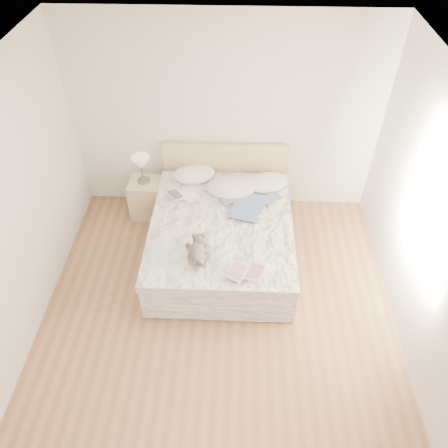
{
  "coord_description": "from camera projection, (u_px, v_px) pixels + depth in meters",
  "views": [
    {
      "loc": [
        0.18,
        -2.74,
        4.19
      ],
      "look_at": [
        0.03,
        1.05,
        0.62
      ],
      "focal_mm": 35.0,
      "sensor_mm": 36.0,
      "label": 1
    }
  ],
  "objects": [
    {
      "name": "pillow_left",
      "position": [
        194.0,
        174.0,
        5.9
      ],
      "size": [
        0.63,
        0.5,
        0.17
      ],
      "primitive_type": "ellipsoid",
      "rotation": [
        0.0,
        0.0,
        0.18
      ],
      "color": "white",
      "rests_on": "bed"
    },
    {
      "name": "table_lamp",
      "position": [
        141.0,
        164.0,
        5.73
      ],
      "size": [
        0.29,
        0.29,
        0.39
      ],
      "color": "#4B4642",
      "rests_on": "nightstand"
    },
    {
      "name": "childrens_book",
      "position": [
        246.0,
        272.0,
        4.65
      ],
      "size": [
        0.45,
        0.39,
        0.02
      ],
      "primitive_type": "cube",
      "rotation": [
        0.0,
        0.0,
        -0.4
      ],
      "color": "beige",
      "rests_on": "bed"
    },
    {
      "name": "wall_right",
      "position": [
        439.0,
        251.0,
        3.89
      ],
      "size": [
        0.02,
        4.5,
        2.7
      ],
      "primitive_type": "cube",
      "color": "silver",
      "rests_on": "ground"
    },
    {
      "name": "teddy_bear",
      "position": [
        197.0,
        256.0,
        4.79
      ],
      "size": [
        0.25,
        0.35,
        0.19
      ],
      "primitive_type": null,
      "rotation": [
        0.0,
        0.0,
        -0.01
      ],
      "color": "brown",
      "rests_on": "bed"
    },
    {
      "name": "pillow_right",
      "position": [
        267.0,
        183.0,
        5.77
      ],
      "size": [
        0.68,
        0.57,
        0.17
      ],
      "primitive_type": "ellipsoid",
      "rotation": [
        0.0,
        0.0,
        0.34
      ],
      "color": "white",
      "rests_on": "bed"
    },
    {
      "name": "pillow_middle",
      "position": [
        231.0,
        188.0,
        5.69
      ],
      "size": [
        0.65,
        0.46,
        0.19
      ],
      "primitive_type": "ellipsoid",
      "rotation": [
        0.0,
        0.0,
        0.01
      ],
      "color": "silver",
      "rests_on": "bed"
    },
    {
      "name": "ceiling",
      "position": [
        213.0,
        109.0,
        3.02
      ],
      "size": [
        4.0,
        4.5,
        0.0
      ],
      "primitive_type": "cube",
      "color": "white",
      "rests_on": "ground"
    },
    {
      "name": "bed",
      "position": [
        222.0,
        234.0,
        5.53
      ],
      "size": [
        1.72,
        2.14,
        1.0
      ],
      "color": "tan",
      "rests_on": "floor"
    },
    {
      "name": "blouse",
      "position": [
        247.0,
        206.0,
        5.44
      ],
      "size": [
        0.71,
        0.73,
        0.02
      ],
      "primitive_type": null,
      "rotation": [
        0.0,
        0.0,
        -0.28
      ],
      "color": "#395376",
      "rests_on": "bed"
    },
    {
      "name": "window",
      "position": [
        431.0,
        220.0,
        4.04
      ],
      "size": [
        0.02,
        1.3,
        1.1
      ],
      "primitive_type": "cube",
      "color": "white",
      "rests_on": "wall_right"
    },
    {
      "name": "photo_book",
      "position": [
        182.0,
        195.0,
        5.59
      ],
      "size": [
        0.43,
        0.41,
        0.03
      ],
      "primitive_type": "cube",
      "rotation": [
        0.0,
        0.0,
        0.67
      ],
      "color": "white",
      "rests_on": "bed"
    },
    {
      "name": "nightstand",
      "position": [
        147.0,
        198.0,
        6.09
      ],
      "size": [
        0.46,
        0.42,
        0.56
      ],
      "primitive_type": "cube",
      "rotation": [
        0.0,
        0.0,
        -0.04
      ],
      "color": "tan",
      "rests_on": "floor"
    },
    {
      "name": "wall_back",
      "position": [
        225.0,
        118.0,
        5.59
      ],
      "size": [
        4.0,
        0.02,
        2.7
      ],
      "primitive_type": "cube",
      "color": "silver",
      "rests_on": "ground"
    },
    {
      "name": "floor",
      "position": [
        217.0,
        329.0,
        4.87
      ],
      "size": [
        4.0,
        4.5,
        0.0
      ],
      "primitive_type": "cube",
      "color": "brown",
      "rests_on": "ground"
    }
  ]
}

